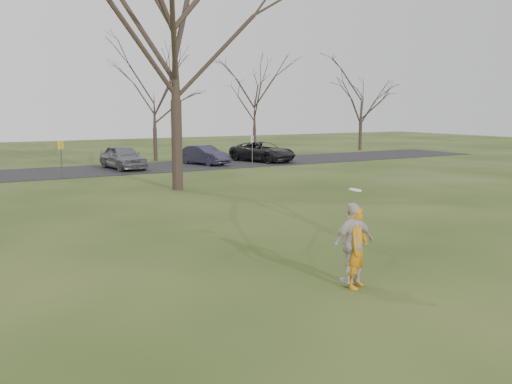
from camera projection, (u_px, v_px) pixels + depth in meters
ground at (346, 283)px, 11.97m from camera, size 120.00×120.00×0.00m
parking_strip at (87, 171)px, 33.42m from camera, size 62.00×6.50×0.04m
player_defender at (357, 247)px, 11.56m from camera, size 0.77×0.70×1.77m
car_4 at (123, 157)px, 34.34m from camera, size 2.26×4.60×1.51m
car_5 at (204, 155)px, 37.10m from camera, size 2.51×4.19×1.30m
car_6 at (263, 152)px, 39.27m from camera, size 3.77×5.58×1.42m
catching_play at (353, 243)px, 11.55m from camera, size 1.02×0.43×2.04m
sign_yellow at (61, 152)px, 29.65m from camera, size 0.35×0.35×2.08m
sign_white at (252, 145)px, 35.54m from camera, size 0.35×0.35×2.08m
big_tree at (175, 38)px, 24.77m from camera, size 9.00×9.00×14.00m
small_tree_row at (130, 108)px, 39.33m from camera, size 55.00×5.90×8.50m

